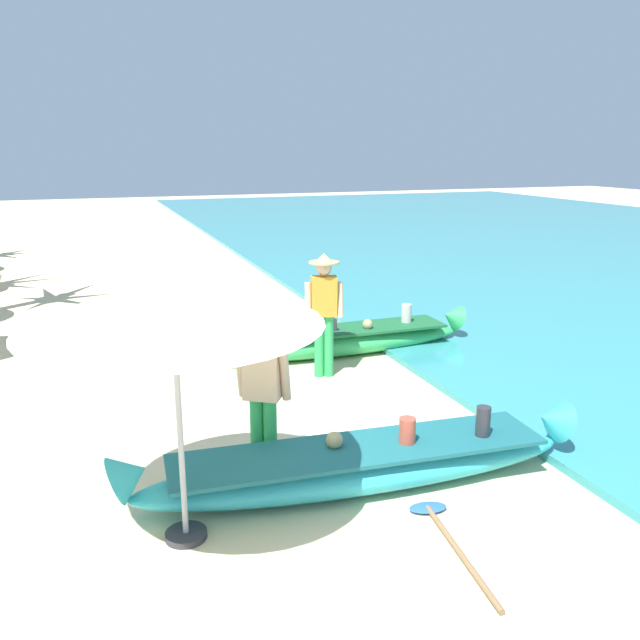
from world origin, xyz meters
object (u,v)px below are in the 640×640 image
person_vendor_hatted (324,306)px  person_tourist_customer (263,388)px  boat_green_midground (339,340)px  boat_cyan_foreground (360,465)px  paddle (447,535)px  patio_umbrella_large (172,303)px

person_vendor_hatted → person_tourist_customer: size_ratio=1.11×
boat_green_midground → person_tourist_customer: person_tourist_customer is taller
boat_cyan_foreground → boat_green_midground: 4.27m
person_tourist_customer → paddle: 2.24m
boat_green_midground → paddle: bearing=-101.3°
boat_cyan_foreground → paddle: bearing=-71.2°
person_vendor_hatted → patio_umbrella_large: bearing=-126.5°
boat_green_midground → boat_cyan_foreground: bearing=-108.8°
boat_green_midground → person_vendor_hatted: (-0.58, -0.87, 0.81)m
boat_green_midground → paddle: boat_green_midground is taller
patio_umbrella_large → paddle: size_ratio=1.54×
person_vendor_hatted → paddle: 4.37m
person_vendor_hatted → patio_umbrella_large: 4.42m
person_tourist_customer → paddle: size_ratio=1.06×
boat_cyan_foreground → patio_umbrella_large: patio_umbrella_large is taller
boat_green_midground → person_tourist_customer: size_ratio=2.77×
boat_cyan_foreground → person_tourist_customer: person_tourist_customer is taller
boat_green_midground → paddle: size_ratio=2.93×
boat_cyan_foreground → person_tourist_customer: 1.23m
person_vendor_hatted → person_tourist_customer: bearing=-122.2°
boat_cyan_foreground → paddle: (0.36, -1.06, -0.21)m
patio_umbrella_large → boat_green_midground: bearing=54.1°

